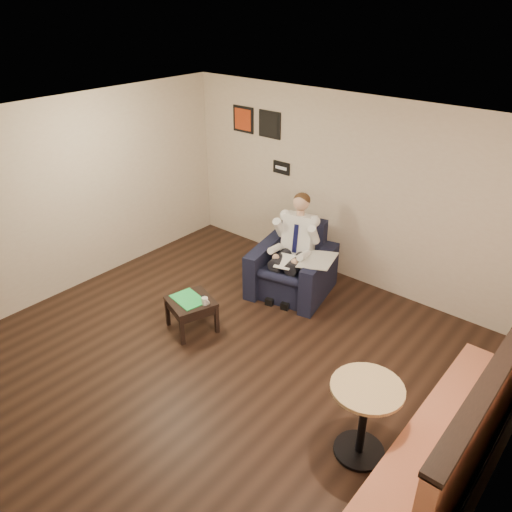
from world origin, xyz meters
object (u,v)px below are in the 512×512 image
Objects in this scene: side_table at (192,314)px; seated_man at (288,253)px; armchair at (292,261)px; smartphone at (203,298)px; green_folder at (188,299)px; cafe_table at (363,421)px; coffee_mug at (205,301)px; banquette at (453,413)px.

seated_man is at bearing 71.71° from side_table.
armchair is at bearing 74.07° from side_table.
green_folder is at bearing -103.96° from smartphone.
green_folder is 2.79m from cafe_table.
seated_man is at bearing 102.93° from smartphone.
seated_man is 14.89× the size of coffee_mug.
banquette is at bearing 25.24° from cafe_table.
armchair is at bearing 151.10° from banquette.
seated_man reaches higher than smartphone.
banquette is (3.45, -0.03, 0.26)m from green_folder.
smartphone is at bearing -115.96° from armchair.
armchair is 1.68m from green_folder.
armchair is at bearing 105.37° from smartphone.
seated_man is at bearing 70.60° from green_folder.
armchair is at bearing 139.33° from cafe_table.
side_table is 3.45m from banquette.
banquette is at bearing -0.58° from side_table.
banquette is 3.32× the size of cafe_table.
coffee_mug is 0.03× the size of banquette.
side_table is at bearing 179.42° from banquette.
armchair is 11.23× the size of coffee_mug.
smartphone is at bearing -118.40° from seated_man.
seated_man reaches higher than cafe_table.
coffee_mug is (-0.25, -1.54, -0.02)m from armchair.
armchair is 1.51m from smartphone.
cafe_table is at bearing -9.26° from coffee_mug.
seated_man is at bearing -90.00° from armchair.
banquette reaches higher than cafe_table.
smartphone is 3.33m from banquette.
cafe_table reaches higher than side_table.
seated_man is 10.11× the size of smartphone.
green_folder reaches higher than side_table.
banquette is at bearing -1.60° from coffee_mug.
banquette reaches higher than smartphone.
green_folder is 3.21× the size of smartphone.
seated_man reaches higher than armchair.
armchair is at bearing 90.00° from seated_man.
banquette is (3.20, -0.09, 0.22)m from coffee_mug.
seated_man is 1.68× the size of cafe_table.
side_table is 1.22× the size of green_folder.
coffee_mug is 0.68× the size of smartphone.
coffee_mug is (0.21, 0.05, 0.27)m from side_table.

